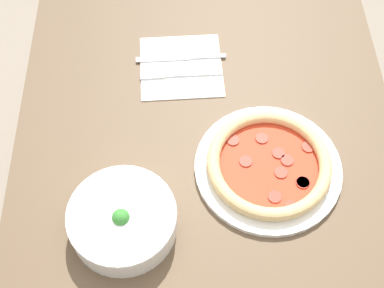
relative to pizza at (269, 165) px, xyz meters
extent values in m
plane|color=gray|center=(0.01, 0.12, -0.74)|extent=(8.00, 8.00, 0.00)
cube|color=brown|center=(0.01, 0.12, -0.03)|extent=(1.10, 0.80, 0.03)
cylinder|color=#4E3C2B|center=(0.49, -0.21, -0.39)|extent=(0.06, 0.06, 0.69)
cylinder|color=#4E3C2B|center=(0.49, 0.45, -0.39)|extent=(0.06, 0.06, 0.69)
cylinder|color=white|center=(0.00, 0.00, -0.01)|extent=(0.29, 0.29, 0.01)
torus|color=#DBB77A|center=(0.00, 0.00, 0.01)|extent=(0.25, 0.25, 0.03)
cylinder|color=red|center=(0.00, 0.00, 0.00)|extent=(0.21, 0.21, 0.01)
cylinder|color=#A83323|center=(0.06, 0.07, 0.00)|extent=(0.03, 0.03, 0.00)
cylinder|color=#A83323|center=(0.01, 0.05, 0.00)|extent=(0.03, 0.03, 0.00)
cylinder|color=#A83323|center=(-0.04, -0.06, 0.00)|extent=(0.03, 0.03, 0.00)
cylinder|color=#A83323|center=(0.01, -0.04, 0.00)|extent=(0.03, 0.03, 0.00)
cylinder|color=#A83323|center=(0.03, -0.02, 0.00)|extent=(0.03, 0.03, 0.00)
cylinder|color=#A83323|center=(-0.04, -0.06, 0.00)|extent=(0.03, 0.03, 0.00)
cylinder|color=#A83323|center=(-0.09, -0.03, 0.00)|extent=(0.03, 0.03, 0.00)
cylinder|color=#A83323|center=(0.04, -0.08, 0.00)|extent=(0.03, 0.03, 0.00)
cylinder|color=#A83323|center=(0.06, 0.01, 0.00)|extent=(0.03, 0.03, 0.00)
cylinder|color=#A83323|center=(-0.02, -0.02, 0.00)|extent=(0.03, 0.03, 0.00)
cylinder|color=#A83323|center=(-0.07, 0.00, 0.00)|extent=(0.03, 0.03, 0.00)
cylinder|color=white|center=(-0.12, 0.28, 0.01)|extent=(0.20, 0.20, 0.06)
torus|color=white|center=(-0.12, 0.28, 0.04)|extent=(0.20, 0.20, 0.01)
ellipsoid|color=#998466|center=(-0.05, 0.28, 0.03)|extent=(0.03, 0.04, 0.02)
ellipsoid|color=tan|center=(-0.13, 0.25, 0.03)|extent=(0.04, 0.04, 0.02)
ellipsoid|color=tan|center=(-0.05, 0.29, 0.02)|extent=(0.04, 0.04, 0.02)
ellipsoid|color=tan|center=(-0.04, 0.28, 0.03)|extent=(0.03, 0.02, 0.02)
ellipsoid|color=tan|center=(-0.13, 0.29, 0.03)|extent=(0.04, 0.03, 0.02)
sphere|color=#388433|center=(-0.12, 0.28, 0.04)|extent=(0.03, 0.03, 0.03)
cube|color=white|center=(0.27, 0.17, -0.02)|extent=(0.19, 0.19, 0.00)
cube|color=silver|center=(0.24, 0.14, -0.01)|extent=(0.01, 0.13, 0.00)
cube|color=silver|center=(0.25, 0.23, -0.01)|extent=(0.00, 0.06, 0.00)
cube|color=silver|center=(0.24, 0.23, -0.01)|extent=(0.00, 0.06, 0.00)
cube|color=silver|center=(0.24, 0.23, -0.01)|extent=(0.00, 0.06, 0.00)
cube|color=silver|center=(0.24, 0.23, -0.01)|extent=(0.00, 0.06, 0.00)
cube|color=silver|center=(0.30, 0.11, -0.01)|extent=(0.01, 0.08, 0.01)
cube|color=silver|center=(0.29, 0.21, -0.01)|extent=(0.02, 0.12, 0.00)
camera|label=1|loc=(-0.52, 0.17, 0.92)|focal=50.00mm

